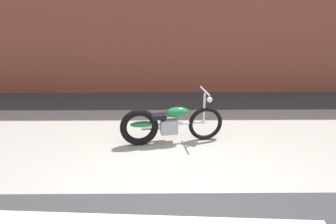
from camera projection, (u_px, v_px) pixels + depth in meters
ground_plane at (180, 193)px, 4.73m from camera, size 80.00×80.00×0.00m
sidewalk_slab at (176, 141)px, 6.36m from camera, size 36.00×3.50×0.01m
motorcycle_green at (165, 124)px, 6.16m from camera, size 1.99×0.64×1.03m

